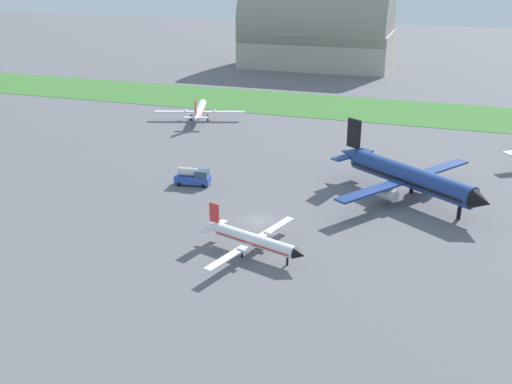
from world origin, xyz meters
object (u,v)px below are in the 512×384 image
at_px(airplane_taxiing_turboprop, 200,110).
at_px(airplane_midfield_jet, 407,176).
at_px(airplane_foreground_turboprop, 253,240).
at_px(fuel_truck_near_gate, 193,177).

xyz_separation_m(airplane_taxiing_turboprop, airplane_midfield_jet, (54.97, -38.29, 1.61)).
bearing_deg(airplane_taxiing_turboprop, airplane_midfield_jet, -141.74).
bearing_deg(airplane_foreground_turboprop, airplane_taxiing_turboprop, 136.35).
height_order(airplane_foreground_turboprop, airplane_midfield_jet, airplane_midfield_jet).
height_order(airplane_taxiing_turboprop, fuel_truck_near_gate, airplane_taxiing_turboprop).
relative_size(airplane_taxiing_turboprop, airplane_foreground_turboprop, 1.16).
bearing_deg(fuel_truck_near_gate, airplane_midfield_jet, 0.80).
bearing_deg(airplane_taxiing_turboprop, fuel_truck_near_gate, -175.48).
bearing_deg(airplane_midfield_jet, fuel_truck_near_gate, -137.52).
relative_size(airplane_midfield_jet, fuel_truck_near_gate, 4.21).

